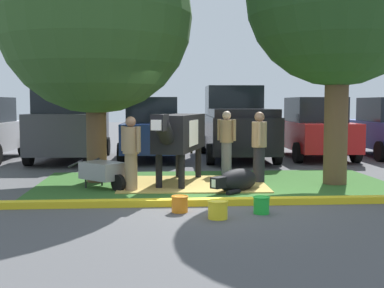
{
  "coord_description": "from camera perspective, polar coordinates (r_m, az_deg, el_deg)",
  "views": [
    {
      "loc": [
        -1.13,
        -9.65,
        1.83
      ],
      "look_at": [
        -0.22,
        2.03,
        0.9
      ],
      "focal_mm": 48.24,
      "sensor_mm": 36.0,
      "label": 1
    }
  ],
  "objects": [
    {
      "name": "ground_plane",
      "position": [
        9.88,
        2.2,
        -6.13
      ],
      "size": [
        80.0,
        80.0,
        0.0
      ],
      "primitive_type": "plane",
      "color": "#4C4C4F"
    },
    {
      "name": "grass_island",
      "position": [
        11.65,
        2.59,
        -4.46
      ],
      "size": [
        7.94,
        4.35,
        0.02
      ],
      "primitive_type": "cube",
      "color": "#2D5B23",
      "rests_on": "ground"
    },
    {
      "name": "curb_yellow",
      "position": [
        9.37,
        4.34,
        -6.37
      ],
      "size": [
        9.14,
        0.24,
        0.12
      ],
      "primitive_type": "cube",
      "color": "yellow",
      "rests_on": "ground"
    },
    {
      "name": "hay_bedding",
      "position": [
        11.56,
        0.12,
        -4.45
      ],
      "size": [
        3.32,
        2.56,
        0.04
      ],
      "primitive_type": "cube",
      "rotation": [
        0.0,
        0.0,
        -0.05
      ],
      "color": "tan",
      "rests_on": "ground"
    },
    {
      "name": "shade_tree_left",
      "position": [
        12.19,
        -10.7,
        13.68
      ],
      "size": [
        4.42,
        4.42,
        6.01
      ],
      "color": "brown",
      "rests_on": "ground"
    },
    {
      "name": "cow_holstein",
      "position": [
        11.51,
        -1.48,
        1.19
      ],
      "size": [
        1.34,
        3.06,
        1.62
      ],
      "color": "black",
      "rests_on": "ground"
    },
    {
      "name": "calf_lying",
      "position": [
        10.67,
        4.97,
        -4.06
      ],
      "size": [
        1.2,
        1.1,
        0.48
      ],
      "color": "black",
      "rests_on": "ground"
    },
    {
      "name": "person_handler",
      "position": [
        13.18,
        3.84,
        0.38
      ],
      "size": [
        0.44,
        0.35,
        1.63
      ],
      "color": "slate",
      "rests_on": "ground"
    },
    {
      "name": "person_visitor_near",
      "position": [
        10.68,
        -6.77,
        -0.85
      ],
      "size": [
        0.41,
        0.39,
        1.56
      ],
      "color": "#9E7F5B",
      "rests_on": "ground"
    },
    {
      "name": "person_visitor_far",
      "position": [
        11.8,
        7.43,
        -0.13
      ],
      "size": [
        0.34,
        0.52,
        1.63
      ],
      "color": "black",
      "rests_on": "ground"
    },
    {
      "name": "wheelbarrow",
      "position": [
        11.11,
        -9.77,
        -2.99
      ],
      "size": [
        1.34,
        1.35,
        0.63
      ],
      "color": "gray",
      "rests_on": "ground"
    },
    {
      "name": "bucket_orange",
      "position": [
        8.71,
        -1.37,
        -6.6
      ],
      "size": [
        0.3,
        0.3,
        0.28
      ],
      "color": "orange",
      "rests_on": "ground"
    },
    {
      "name": "bucket_yellow",
      "position": [
        8.24,
        2.87,
        -7.21
      ],
      "size": [
        0.34,
        0.34,
        0.29
      ],
      "color": "yellow",
      "rests_on": "ground"
    },
    {
      "name": "bucket_green",
      "position": [
        8.67,
        7.68,
        -6.67
      ],
      "size": [
        0.28,
        0.28,
        0.29
      ],
      "color": "green",
      "rests_on": "ground"
    },
    {
      "name": "suv_dark_grey",
      "position": [
        16.98,
        -13.3,
        2.53
      ],
      "size": [
        2.25,
        4.67,
        2.52
      ],
      "color": "#3D3D42",
      "rests_on": "ground"
    },
    {
      "name": "sedan_silver",
      "position": [
        16.97,
        -4.36,
        1.67
      ],
      "size": [
        2.14,
        4.46,
        2.02
      ],
      "color": "navy",
      "rests_on": "ground"
    },
    {
      "name": "pickup_truck_black",
      "position": [
        17.17,
        4.9,
        2.13
      ],
      "size": [
        2.37,
        5.47,
        2.42
      ],
      "color": "black",
      "rests_on": "ground"
    },
    {
      "name": "sedan_red",
      "position": [
        17.66,
        13.4,
        1.67
      ],
      "size": [
        2.14,
        4.46,
        2.02
      ],
      "color": "red",
      "rests_on": "ground"
    }
  ]
}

